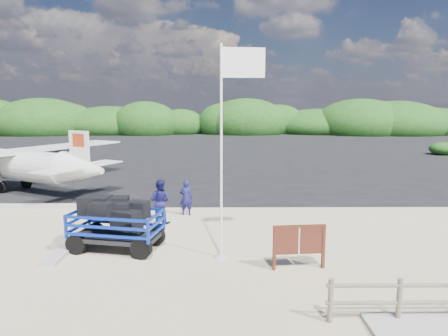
% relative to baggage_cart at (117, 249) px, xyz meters
% --- Properties ---
extents(ground, '(160.00, 160.00, 0.00)m').
position_rel_baggage_cart_xyz_m(ground, '(2.82, 0.48, 0.00)').
color(ground, beige).
extents(asphalt_apron, '(90.00, 50.00, 0.04)m').
position_rel_baggage_cart_xyz_m(asphalt_apron, '(2.82, 30.48, 0.00)').
color(asphalt_apron, '#B2B2B2').
rests_on(asphalt_apron, ground).
extents(vegetation_band, '(124.00, 8.00, 4.40)m').
position_rel_baggage_cart_xyz_m(vegetation_band, '(2.82, 55.48, 0.00)').
color(vegetation_band, '#B2B2B2').
rests_on(vegetation_band, ground).
extents(baggage_cart, '(3.37, 2.33, 1.54)m').
position_rel_baggage_cart_xyz_m(baggage_cart, '(0.00, 0.00, 0.00)').
color(baggage_cart, '#0B2AA7').
rests_on(baggage_cart, ground).
extents(flagpole, '(1.35, 0.67, 6.49)m').
position_rel_baggage_cart_xyz_m(flagpole, '(3.44, -0.74, 0.00)').
color(flagpole, white).
rests_on(flagpole, ground).
extents(signboard, '(1.65, 0.31, 1.36)m').
position_rel_baggage_cart_xyz_m(signboard, '(5.69, -1.63, 0.00)').
color(signboard, '#522417').
rests_on(signboard, ground).
extents(crew_a, '(0.56, 0.37, 1.54)m').
position_rel_baggage_cart_xyz_m(crew_a, '(1.91, 4.20, 0.77)').
color(crew_a, '#171756').
rests_on(crew_a, ground).
extents(crew_b, '(1.02, 0.88, 1.80)m').
position_rel_baggage_cart_xyz_m(crew_b, '(0.97, 3.03, 0.90)').
color(crew_b, '#171756').
rests_on(crew_b, ground).
extents(aircraft_large, '(20.00, 20.00, 4.44)m').
position_rel_baggage_cart_xyz_m(aircraft_large, '(15.21, 27.07, 0.00)').
color(aircraft_large, '#B2B2B2').
rests_on(aircraft_large, ground).
extents(aircraft_small, '(10.47, 10.47, 2.67)m').
position_rel_baggage_cart_xyz_m(aircraft_small, '(-3.16, 38.32, 0.00)').
color(aircraft_small, '#B2B2B2').
rests_on(aircraft_small, ground).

